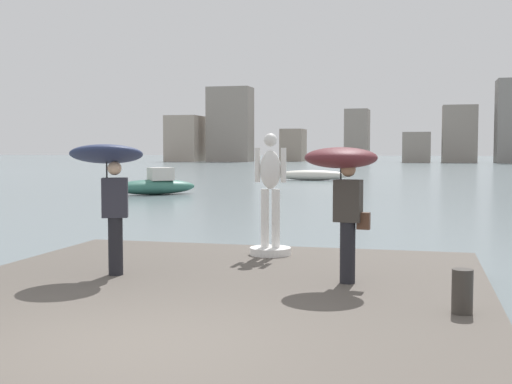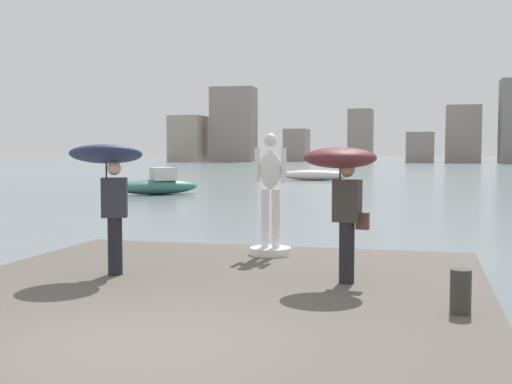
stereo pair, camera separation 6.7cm
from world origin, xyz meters
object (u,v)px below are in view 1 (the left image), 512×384
Objects in this scene: onlooker_left at (109,171)px; onlooker_right at (343,173)px; boat_leftward at (155,185)px; statue_white_figure at (270,206)px; mooring_bollard at (462,291)px; boat_mid at (312,175)px.

onlooker_right is (3.50, 0.27, -0.01)m from onlooker_left.
onlooker_left reaches higher than boat_leftward.
statue_white_figure reaches higher than boat_leftward.
mooring_bollard is at bearing -13.64° from onlooker_left.
boat_leftward is (-5.27, -17.29, 0.10)m from boat_mid.
mooring_bollard is (5.08, -1.23, -1.32)m from onlooker_left.
mooring_bollard is 0.10× the size of boat_mid.
boat_leftward reaches higher than mooring_bollard.
boat_mid is (-6.82, 39.52, -1.59)m from onlooker_right.
mooring_bollard reaches higher than boat_mid.
statue_white_figure is at bearing 51.55° from onlooker_left.
onlooker_left is at bearing -175.61° from onlooker_right.
onlooker_left is at bearing -128.45° from statue_white_figure.
boat_leftward is at bearing 117.74° from statue_white_figure.
boat_mid is (-8.39, 41.02, -0.28)m from mooring_bollard.
mooring_bollard is at bearing -60.07° from boat_leftward.
boat_mid is at bearing 99.79° from onlooker_right.
onlooker_right is 2.54m from mooring_bollard.
boat_mid is (-3.32, 39.79, -1.60)m from onlooker_left.
statue_white_figure is 37.72m from boat_mid.
boat_leftward is at bearing 118.54° from onlooker_right.
boat_leftward is (-12.09, 22.24, -1.49)m from onlooker_right.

